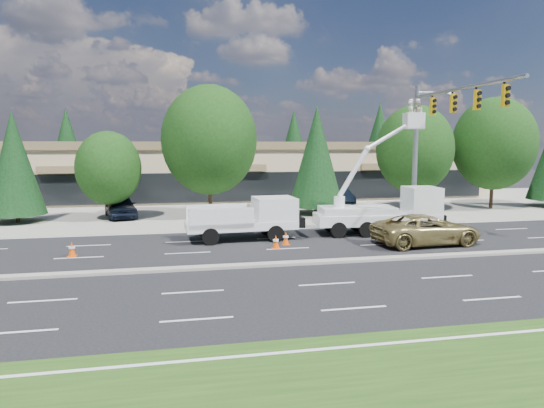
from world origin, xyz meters
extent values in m
plane|color=black|center=(0.00, 0.00, 0.00)|extent=(140.00, 140.00, 0.00)
cube|color=gray|center=(0.00, 20.00, 0.01)|extent=(140.00, 22.00, 0.01)
cube|color=gray|center=(0.00, 0.00, 0.06)|extent=(120.00, 0.55, 0.12)
cube|color=tan|center=(0.00, 30.00, 2.50)|extent=(50.00, 15.00, 5.00)
cube|color=brown|center=(0.00, 30.00, 5.15)|extent=(50.40, 15.40, 0.70)
cube|color=black|center=(0.00, 22.45, 1.50)|extent=(48.00, 0.12, 2.60)
cylinder|color=#332114|center=(-16.00, 15.00, 0.40)|extent=(0.26, 0.26, 0.80)
cone|color=black|center=(-16.00, 15.00, 4.01)|extent=(3.79, 3.79, 6.93)
cylinder|color=#332114|center=(-10.00, 15.00, 1.00)|extent=(0.28, 0.28, 2.01)
ellipsoid|color=black|center=(-10.00, 15.00, 3.62)|extent=(4.46, 4.46, 5.13)
cylinder|color=#332114|center=(-3.00, 15.00, 1.54)|extent=(0.28, 0.28, 3.08)
ellipsoid|color=black|center=(-3.00, 15.00, 5.56)|extent=(6.84, 6.84, 7.87)
cylinder|color=#332114|center=(5.00, 15.00, 0.40)|extent=(0.26, 0.26, 0.80)
cone|color=black|center=(5.00, 15.00, 4.36)|extent=(4.12, 4.12, 7.53)
cylinder|color=#332114|center=(13.00, 15.00, 1.35)|extent=(0.28, 0.28, 2.70)
ellipsoid|color=black|center=(13.00, 15.00, 4.88)|extent=(6.00, 6.00, 6.90)
cylinder|color=#332114|center=(20.00, 15.00, 1.47)|extent=(0.28, 0.28, 2.94)
ellipsoid|color=black|center=(20.00, 15.00, 5.31)|extent=(6.54, 6.54, 7.52)
cylinder|color=#332114|center=(-18.00, 42.00, 0.40)|extent=(0.26, 0.26, 0.80)
cone|color=black|center=(-18.00, 42.00, 5.15)|extent=(4.87, 4.87, 8.89)
cylinder|color=#332114|center=(-4.00, 42.00, 0.40)|extent=(0.26, 0.26, 0.80)
cone|color=black|center=(-4.00, 42.00, 5.78)|extent=(5.47, 5.47, 9.99)
cylinder|color=#332114|center=(10.00, 42.00, 0.40)|extent=(0.26, 0.26, 0.80)
cone|color=black|center=(10.00, 42.00, 5.23)|extent=(4.94, 4.94, 9.03)
cylinder|color=#332114|center=(22.00, 42.00, 0.40)|extent=(0.26, 0.26, 0.80)
cone|color=black|center=(22.00, 42.00, 5.82)|extent=(5.50, 5.50, 10.05)
cylinder|color=gray|center=(10.00, 9.20, 4.50)|extent=(0.32, 0.32, 9.00)
cylinder|color=gray|center=(10.00, 4.20, 8.30)|extent=(0.20, 10.00, 0.20)
cylinder|color=gray|center=(11.30, 9.20, 8.60)|extent=(2.60, 0.12, 0.12)
cube|color=gold|center=(10.00, 7.20, 7.55)|extent=(0.32, 0.22, 1.05)
cube|color=gold|center=(10.00, 5.00, 7.55)|extent=(0.32, 0.22, 1.05)
cube|color=gold|center=(10.00, 2.80, 7.55)|extent=(0.32, 0.22, 1.05)
cube|color=gold|center=(10.00, 0.60, 7.55)|extent=(0.32, 0.22, 1.05)
cube|color=white|center=(-2.00, 6.01, 0.85)|extent=(6.14, 2.51, 0.45)
cube|color=white|center=(-0.09, 6.10, 1.56)|extent=(2.32, 2.27, 1.51)
cube|color=black|center=(0.56, 6.14, 1.76)|extent=(0.18, 1.91, 1.01)
cube|color=white|center=(-3.25, 6.90, 1.36)|extent=(3.43, 0.47, 1.11)
cube|color=white|center=(-3.16, 4.99, 1.36)|extent=(3.43, 0.47, 1.11)
cube|color=white|center=(6.08, 6.20, 0.90)|extent=(7.40, 2.86, 0.63)
cube|color=white|center=(8.78, 5.94, 1.85)|extent=(2.01, 2.29, 1.81)
cube|color=black|center=(9.45, 5.87, 1.99)|extent=(0.25, 1.80, 1.08)
cube|color=white|center=(4.91, 6.31, 1.40)|extent=(4.52, 2.49, 0.45)
cylinder|color=white|center=(3.84, 6.42, 1.90)|extent=(0.63, 0.63, 0.72)
cube|color=white|center=(8.13, 6.00, 6.61)|extent=(1.07, 0.91, 0.98)
imported|color=beige|center=(7.94, 6.02, 6.98)|extent=(0.43, 0.60, 1.56)
imported|color=beige|center=(8.33, 5.98, 6.98)|extent=(0.66, 0.81, 1.56)
ellipsoid|color=white|center=(7.94, 6.02, 7.77)|extent=(0.23, 0.23, 0.16)
ellipsoid|color=white|center=(8.33, 5.98, 7.77)|extent=(0.23, 0.23, 0.16)
cube|color=#E64C07|center=(-10.37, 3.61, 0.01)|extent=(0.40, 0.40, 0.03)
cone|color=#E64C07|center=(-10.37, 3.61, 0.35)|extent=(0.36, 0.36, 0.70)
cylinder|color=white|center=(-10.37, 3.61, 0.42)|extent=(0.29, 0.29, 0.10)
cube|color=#E64C07|center=(-0.58, 3.39, 0.01)|extent=(0.40, 0.40, 0.03)
cone|color=#E64C07|center=(-0.58, 3.39, 0.35)|extent=(0.36, 0.36, 0.70)
cylinder|color=white|center=(-0.58, 3.39, 0.42)|extent=(0.29, 0.29, 0.10)
cube|color=#E64C07|center=(0.12, 4.21, 0.01)|extent=(0.40, 0.40, 0.03)
cone|color=#E64C07|center=(0.12, 4.21, 0.35)|extent=(0.36, 0.36, 0.70)
cylinder|color=white|center=(0.12, 4.21, 0.42)|extent=(0.29, 0.29, 0.10)
cube|color=#E64C07|center=(6.76, 4.01, 0.01)|extent=(0.40, 0.40, 0.03)
cone|color=#E64C07|center=(6.76, 4.01, 0.35)|extent=(0.36, 0.36, 0.70)
cylinder|color=white|center=(6.76, 4.01, 0.42)|extent=(0.29, 0.29, 0.10)
imported|color=#988649|center=(7.39, 2.80, 0.80)|extent=(5.86, 2.96, 1.59)
imported|color=black|center=(-9.40, 16.00, 0.83)|extent=(2.92, 5.17, 1.66)
imported|color=black|center=(9.01, 20.67, 0.68)|extent=(1.47, 4.14, 1.36)
camera|label=1|loc=(-5.58, -20.20, 5.23)|focal=32.00mm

